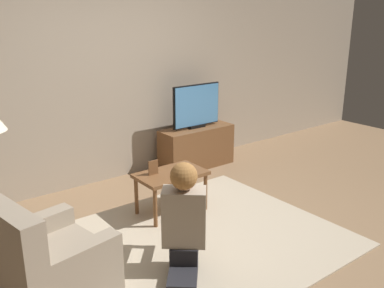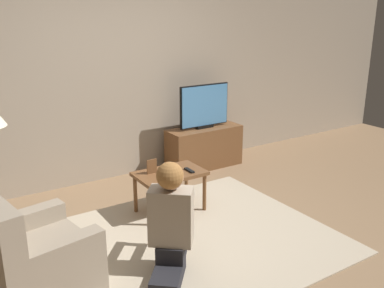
{
  "view_description": "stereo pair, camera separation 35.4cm",
  "coord_description": "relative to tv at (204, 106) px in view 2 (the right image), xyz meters",
  "views": [
    {
      "loc": [
        -2.27,
        -2.75,
        2.03
      ],
      "look_at": [
        0.33,
        0.64,
        0.71
      ],
      "focal_mm": 40.0,
      "sensor_mm": 36.0,
      "label": 1
    },
    {
      "loc": [
        -1.98,
        -2.95,
        2.03
      ],
      "look_at": [
        0.33,
        0.64,
        0.71
      ],
      "focal_mm": 40.0,
      "sensor_mm": 36.0,
      "label": 2
    }
  ],
  "objects": [
    {
      "name": "tv",
      "position": [
        0.0,
        0.0,
        0.0
      ],
      "size": [
        0.74,
        0.08,
        0.58
      ],
      "color": "black",
      "rests_on": "tv_stand"
    },
    {
      "name": "ground_plane",
      "position": [
        -1.14,
        -1.59,
        -0.84
      ],
      "size": [
        10.0,
        10.0,
        0.0
      ],
      "primitive_type": "plane",
      "color": "#896B4C"
    },
    {
      "name": "coffee_table",
      "position": [
        -1.08,
        -0.96,
        -0.45
      ],
      "size": [
        0.71,
        0.44,
        0.45
      ],
      "color": "brown",
      "rests_on": "ground_plane"
    },
    {
      "name": "person_kneeling",
      "position": [
        -1.62,
        -1.91,
        -0.35
      ],
      "size": [
        0.69,
        0.75,
        0.94
      ],
      "rotation": [
        0.0,
        0.0,
        2.44
      ],
      "color": "#232328",
      "rests_on": "rug"
    },
    {
      "name": "picture_frame",
      "position": [
        -1.25,
        -0.89,
        -0.32
      ],
      "size": [
        0.11,
        0.01,
        0.15
      ],
      "color": "brown",
      "rests_on": "coffee_table"
    },
    {
      "name": "tv_stand",
      "position": [
        0.0,
        -0.0,
        -0.57
      ],
      "size": [
        1.03,
        0.38,
        0.55
      ],
      "color": "brown",
      "rests_on": "ground_plane"
    },
    {
      "name": "wall_back",
      "position": [
        -1.14,
        0.34,
        0.46
      ],
      "size": [
        10.0,
        0.06,
        2.6
      ],
      "color": "tan",
      "rests_on": "ground_plane"
    },
    {
      "name": "rug",
      "position": [
        -1.14,
        -1.59,
        -0.84
      ],
      "size": [
        2.36,
        2.14,
        0.02
      ],
      "color": "#BCAD93",
      "rests_on": "ground_plane"
    },
    {
      "name": "armchair",
      "position": [
        -2.61,
        -1.58,
        -0.57
      ],
      "size": [
        0.84,
        0.87,
        0.84
      ],
      "rotation": [
        0.0,
        0.0,
        1.74
      ],
      "color": "gray",
      "rests_on": "ground_plane"
    },
    {
      "name": "remote",
      "position": [
        -0.9,
        -1.04,
        -0.38
      ],
      "size": [
        0.04,
        0.15,
        0.02
      ],
      "color": "black",
      "rests_on": "coffee_table"
    }
  ]
}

